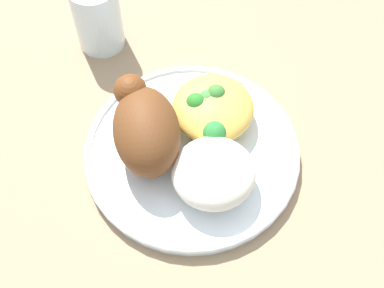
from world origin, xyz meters
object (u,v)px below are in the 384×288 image
at_px(plate, 192,152).
at_px(mac_cheese_with_broccoli, 212,108).
at_px(water_glass, 97,16).
at_px(rice_pile, 214,173).
at_px(roasted_chicken, 145,128).

distance_m(plate, mac_cheese_with_broccoli, 0.06).
bearing_deg(mac_cheese_with_broccoli, plate, 141.58).
distance_m(mac_cheese_with_broccoli, water_glass, 0.21).
height_order(plate, mac_cheese_with_broccoli, mac_cheese_with_broccoli).
bearing_deg(plate, rice_pile, -161.89).
relative_size(plate, rice_pile, 2.75).
distance_m(plate, rice_pile, 0.06).
relative_size(plate, mac_cheese_with_broccoli, 2.49).
relative_size(mac_cheese_with_broccoli, water_glass, 1.06).
relative_size(rice_pile, water_glass, 0.96).
xyz_separation_m(roasted_chicken, water_glass, (0.19, 0.04, -0.01)).
xyz_separation_m(plate, water_glass, (0.20, 0.09, 0.04)).
relative_size(plate, water_glass, 2.65).
relative_size(plate, roasted_chicken, 2.07).
bearing_deg(plate, mac_cheese_with_broccoli, -38.42).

